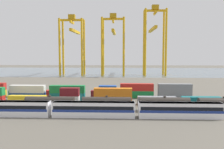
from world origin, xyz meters
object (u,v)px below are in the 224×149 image
Objects in this scene: passenger_train at (94,109)px; shipping_container_14 at (108,97)px; gantry_crane_west at (73,38)px; shipping_container_2 at (28,100)px; gantry_crane_east at (154,34)px; gantry_crane_central at (113,38)px; shipping_container_12 at (67,97)px; freight_tank_row at (135,104)px; shipping_container_3 at (70,100)px; shipping_container_19 at (62,94)px; shipping_container_18 at (26,93)px.

shipping_container_14 is at bearing 84.01° from passenger_train.
gantry_crane_west is (-29.84, 122.70, 25.20)m from passenger_train.
gantry_crane_east reaches higher than shipping_container_2.
gantry_crane_west is at bearing -179.50° from gantry_crane_central.
shipping_container_12 is 0.27× the size of gantry_crane_central.
freight_tank_row is at bearing -99.67° from gantry_crane_east.
passenger_train is 1.44× the size of gantry_crane_central.
shipping_container_2 is 0.24× the size of gantry_crane_east.
gantry_crane_west is 0.99× the size of gantry_crane_central.
shipping_container_12 is 0.24× the size of gantry_crane_east.
gantry_crane_west is at bearing 100.75° from shipping_container_3.
shipping_container_14 is at bearing -105.71° from gantry_crane_east.
shipping_container_2 and shipping_container_19 have the same top height.
shipping_container_18 is at bearing 169.26° from shipping_container_14.
gantry_crane_central is (10.07, 107.05, 26.24)m from shipping_container_3.
shipping_container_2 is 2.00× the size of shipping_container_14.
freight_tank_row reaches higher than shipping_container_2.
shipping_container_12 is at bearing 26.58° from shipping_container_2.
freight_tank_row reaches higher than shipping_container_19.
freight_tank_row is 119.09m from gantry_crane_central.
shipping_container_14 is 18.24m from shipping_container_19.
gantry_crane_east reaches higher than gantry_crane_west.
shipping_container_18 is 1.00× the size of shipping_container_19.
shipping_container_3 is (-20.61, 8.79, -0.70)m from freight_tank_row.
gantry_crane_central reaches higher than passenger_train.
shipping_container_2 is 123.83m from gantry_crane_east.
shipping_container_2 is at bearing 165.71° from freight_tank_row.
shipping_container_2 is (-34.49, 8.79, -0.70)m from freight_tank_row.
shipping_container_18 is 13.78m from shipping_container_19.
shipping_container_2 is 1.00× the size of shipping_container_19.
shipping_container_3 is 110.68m from gantry_crane_central.
shipping_container_12 is at bearing 118.18° from passenger_train.
gantry_crane_east is at bearing 63.19° from shipping_container_2.
shipping_container_3 is at bearing -31.54° from shipping_container_18.
shipping_container_14 is at bearing 120.82° from freight_tank_row.
shipping_container_2 is at bearing -65.74° from shipping_container_18.
shipping_container_12 and shipping_container_14 have the same top height.
shipping_container_3 is at bearing 0.00° from shipping_container_2.
freight_tank_row reaches higher than shipping_container_14.
shipping_container_2 and shipping_container_18 have the same top height.
shipping_container_3 is 111.77m from gantry_crane_west.
freight_tank_row is 10.43× the size of shipping_container_14.
shipping_container_18 is at bearing 136.08° from passenger_train.
gantry_crane_central is at bearing 89.76° from passenger_train.
gantry_crane_west reaches higher than shipping_container_2.
shipping_container_12 is (11.77, 5.89, 0.00)m from shipping_container_2.
shipping_container_3 is at bearing -153.58° from shipping_container_14.
gantry_crane_west is (-14.86, 95.01, 26.05)m from shipping_container_19.
shipping_container_12 is (-2.11, 5.89, 0.00)m from shipping_container_3.
shipping_container_18 is at bearing 152.67° from freight_tank_row.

